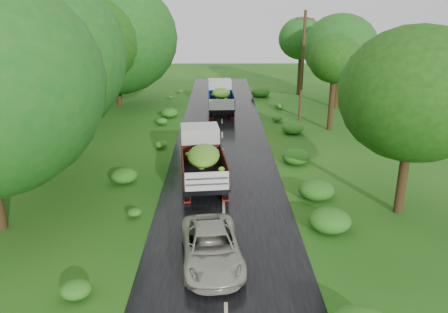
{
  "coord_description": "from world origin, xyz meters",
  "views": [
    {
      "loc": [
        -0.18,
        -11.14,
        9.38
      ],
      "look_at": [
        0.04,
        10.44,
        1.7
      ],
      "focal_mm": 35.0,
      "sensor_mm": 36.0,
      "label": 1
    }
  ],
  "objects_px": {
    "truck_far": "(221,95)",
    "car": "(211,247)",
    "truck_near": "(202,156)",
    "utility_pole": "(302,66)"
  },
  "relations": [
    {
      "from": "truck_far",
      "to": "car",
      "type": "relative_size",
      "value": 1.31
    },
    {
      "from": "truck_near",
      "to": "utility_pole",
      "type": "xyz_separation_m",
      "value": [
        7.64,
        13.08,
        3.04
      ]
    },
    {
      "from": "truck_near",
      "to": "car",
      "type": "distance_m",
      "value": 8.09
    },
    {
      "from": "truck_near",
      "to": "utility_pole",
      "type": "height_order",
      "value": "utility_pole"
    },
    {
      "from": "car",
      "to": "utility_pole",
      "type": "bearing_deg",
      "value": 65.32
    },
    {
      "from": "truck_far",
      "to": "utility_pole",
      "type": "relative_size",
      "value": 0.7
    },
    {
      "from": "truck_near",
      "to": "truck_far",
      "type": "distance_m",
      "value": 16.32
    },
    {
      "from": "truck_near",
      "to": "utility_pole",
      "type": "distance_m",
      "value": 15.44
    },
    {
      "from": "truck_far",
      "to": "car",
      "type": "bearing_deg",
      "value": -93.02
    },
    {
      "from": "truck_far",
      "to": "car",
      "type": "distance_m",
      "value": 24.33
    }
  ]
}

